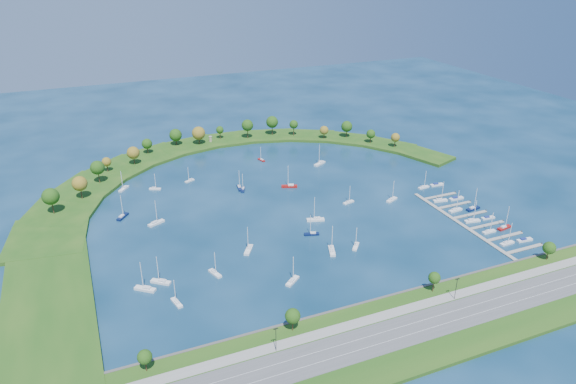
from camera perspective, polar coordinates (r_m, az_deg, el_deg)
name	(u,v)px	position (r m, az deg, el deg)	size (l,w,h in m)	color
ground	(283,203)	(304.24, -0.50, -1.20)	(700.00, 700.00, 0.00)	#07253D
south_shoreline	(404,330)	(212.65, 12.58, -14.49)	(420.00, 43.10, 11.60)	#1B4A13
breakwater	(186,183)	(334.54, -11.07, 1.01)	(286.74, 247.64, 2.00)	#1B4A13
breakwater_trees	(208,143)	(371.53, -8.73, 5.28)	(240.67, 94.05, 15.19)	#382314
harbor_tower	(210,139)	(400.87, -8.46, 5.75)	(2.60, 2.60, 4.27)	gray
dock_system	(472,221)	(300.31, 19.39, -3.03)	(24.28, 82.00, 1.60)	gray
moored_boat_0	(392,199)	(312.61, 11.25, -0.78)	(8.69, 5.67, 12.45)	white
moored_boat_1	(215,273)	(241.95, -7.98, -8.71)	(4.67, 8.43, 11.94)	white
moored_boat_2	(161,281)	(240.62, -13.70, -9.44)	(8.77, 7.65, 13.44)	white
moored_boat_3	(356,246)	(262.04, 7.42, -5.83)	(6.62, 7.34, 11.38)	white
moored_boat_4	(290,186)	(324.05, 0.17, 0.69)	(10.10, 6.14, 14.37)	maroon
moored_boat_5	(177,302)	(226.67, -12.05, -11.66)	(3.88, 8.02, 11.36)	white
moored_boat_6	(243,189)	(321.12, -4.93, 0.34)	(4.90, 7.77, 11.10)	#09153D
moored_boat_7	(124,188)	(336.36, -17.48, 0.40)	(7.21, 8.20, 12.59)	white
moored_boat_8	(261,159)	(366.23, -2.93, 3.57)	(3.67, 6.94, 9.83)	maroon
moored_boat_9	(122,216)	(301.45, -17.61, -2.53)	(7.44, 8.73, 13.26)	#09153D
moored_boat_10	(312,233)	(270.82, 2.60, -4.53)	(8.13, 4.37, 11.51)	#09153D
moored_boat_11	(348,202)	(305.76, 6.61, -1.06)	(7.59, 3.88, 10.75)	white
moored_boat_12	(292,280)	(234.54, 0.48, -9.62)	(8.31, 7.22, 12.71)	white
moored_boat_13	(239,187)	(323.31, -5.32, 0.51)	(3.49, 8.67, 12.38)	#09153D
moored_boat_14	(316,219)	(284.66, 3.04, -2.96)	(10.02, 5.41, 14.19)	white
moored_boat_15	(249,249)	(257.64, -4.32, -6.23)	(7.12, 9.23, 13.62)	white
moored_boat_16	(145,288)	(237.74, -15.31, -10.10)	(9.16, 8.06, 14.08)	white
moored_boat_17	(332,250)	(256.81, 4.81, -6.36)	(5.79, 9.80, 13.92)	white
moored_boat_18	(155,188)	(331.13, -14.31, 0.40)	(7.34, 4.93, 10.55)	white
moored_boat_19	(156,223)	(289.56, -14.20, -3.25)	(9.60, 6.37, 13.78)	white
moored_boat_20	(190,180)	(338.16, -10.69, 1.28)	(6.74, 4.66, 9.74)	white
moored_boat_21	(320,163)	(359.60, 3.49, 3.17)	(10.15, 7.49, 14.83)	white
docked_boat_0	(507,243)	(284.40, 22.79, -5.12)	(8.09, 2.64, 11.74)	white
docked_boat_1	(524,240)	(291.03, 24.39, -4.78)	(8.66, 3.02, 1.73)	white
docked_boat_2	(489,231)	(292.06, 21.08, -4.01)	(7.86, 2.33, 11.50)	white
docked_boat_3	(504,227)	(299.04, 22.54, -3.56)	(9.03, 3.72, 12.89)	maroon
docked_boat_4	(472,220)	(300.11, 19.45, -2.93)	(9.08, 3.91, 12.92)	white
docked_boat_5	(488,218)	(306.70, 20.97, -2.64)	(7.95, 2.75, 1.59)	white
docked_boat_6	(455,210)	(309.20, 17.79, -1.85)	(8.81, 3.26, 12.67)	white
docked_boat_7	(473,208)	(314.18, 19.54, -1.67)	(9.20, 3.60, 13.17)	#09153D
docked_boat_8	(440,200)	(318.42, 16.27, -0.84)	(8.89, 3.86, 12.65)	white
docked_boat_9	(456,198)	(323.86, 17.87, -0.66)	(9.11, 2.70, 1.85)	white
docked_boat_10	(424,187)	(333.48, 14.57, 0.55)	(7.84, 2.90, 11.27)	white
docked_boat_11	(437,185)	(339.41, 15.91, 0.78)	(8.85, 3.15, 1.77)	white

